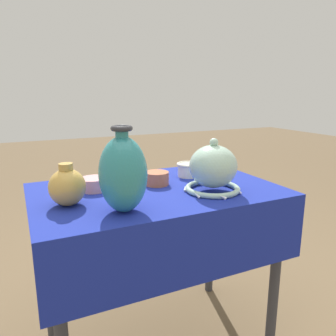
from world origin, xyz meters
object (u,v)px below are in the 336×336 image
Objects in this scene: jar_round_ochre at (67,187)px; vase_tall_bulbous at (123,174)px; pot_squat_rose at (94,184)px; vase_dome_bell at (213,170)px; mosaic_tile_box at (124,173)px; pot_squat_terracotta at (157,178)px; cup_wide_ivory at (188,169)px.

vase_tall_bulbous is at bearing -41.47° from jar_round_ochre.
vase_dome_bell is at bearing -26.59° from pot_squat_rose.
vase_dome_bell is at bearing -57.61° from mosaic_tile_box.
vase_dome_bell is 2.04× the size of pot_squat_rose.
pot_squat_terracotta is at bearing -7.02° from pot_squat_rose.
jar_round_ochre reaches higher than mosaic_tile_box.
mosaic_tile_box is 0.19m from pot_squat_rose.
pot_squat_rose is at bearing -156.36° from mosaic_tile_box.
jar_round_ochre reaches higher than cup_wide_ivory.
mosaic_tile_box reaches higher than pot_squat_terracotta.
jar_round_ochre is (-0.16, 0.14, -0.06)m from vase_tall_bulbous.
pot_squat_terracotta is at bearing -59.71° from mosaic_tile_box.
jar_round_ochre is at bearing -164.58° from pot_squat_terracotta.
mosaic_tile_box reaches higher than cup_wide_ivory.
cup_wide_ivory is 0.60m from jar_round_ochre.
jar_round_ochre is (-0.56, 0.08, -0.02)m from vase_dome_bell.
mosaic_tile_box is 1.38× the size of pot_squat_rose.
vase_tall_bulbous is 1.83× the size of mosaic_tile_box.
cup_wide_ivory is at bearing 84.97° from vase_dome_bell.
vase_dome_bell is 0.49m from pot_squat_rose.
pot_squat_terracotta is at bearing 15.42° from jar_round_ochre.
cup_wide_ivory is (0.29, -0.07, 0.00)m from mosaic_tile_box.
vase_tall_bulbous is 1.90× the size of jar_round_ochre.
jar_round_ochre is at bearing 172.17° from vase_dome_bell.
vase_tall_bulbous is 0.22m from jar_round_ochre.
cup_wide_ivory is at bearing 18.85° from pot_squat_terracotta.
vase_tall_bulbous reaches higher than pot_squat_terracotta.
vase_tall_bulbous is 0.41m from mosaic_tile_box.
pot_squat_terracotta reaches higher than pot_squat_rose.
jar_round_ochre is (-0.58, -0.17, 0.03)m from cup_wide_ivory.
jar_round_ochre is at bearing -131.46° from pot_squat_rose.
mosaic_tile_box is at bearing 128.74° from pot_squat_terracotta.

